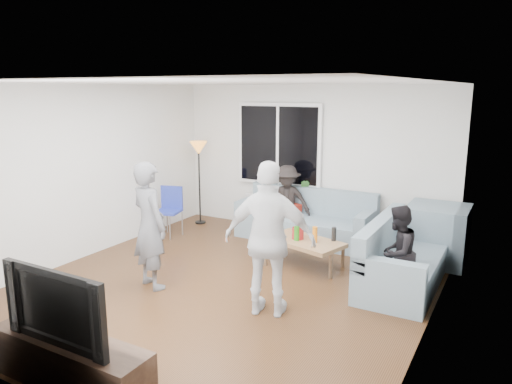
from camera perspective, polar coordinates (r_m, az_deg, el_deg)
The scene contains 30 objects.
floor at distance 6.44m, azimuth -3.45°, elevation -11.13°, with size 5.00×5.50×0.04m, color #56351C.
ceiling at distance 5.92m, azimuth -3.78°, elevation 13.05°, with size 5.00×5.50×0.04m, color white.
wall_back at distance 8.47m, azimuth 6.61°, elevation 3.77°, with size 5.00×0.04×2.60m, color silver.
wall_front at distance 4.09m, azimuth -25.27°, elevation -6.53°, with size 5.00×0.04×2.60m, color silver.
wall_left at distance 7.69m, azimuth -19.62°, elevation 2.28°, with size 0.04×5.50×2.60m, color silver.
wall_right at distance 5.17m, azimuth 20.63°, elevation -2.37°, with size 0.04×5.50×2.60m, color silver.
window_frame at distance 8.61m, azimuth 2.74°, elevation 5.66°, with size 1.62×0.06×1.47m, color white.
window_glass at distance 8.58m, azimuth 2.62°, elevation 5.63°, with size 1.50×0.02×1.35m, color black.
window_mullion at distance 8.57m, azimuth 2.59°, elevation 5.62°, with size 0.05×0.03×1.35m, color white.
radiator at distance 8.81m, azimuth 2.54°, elevation -2.41°, with size 1.30×0.12×0.62m, color silver.
potted_plant at distance 8.45m, azimuth 5.74°, elevation 0.28°, with size 0.19×0.15×0.35m, color #326528.
vase at distance 8.79m, azimuth 1.21°, elevation 0.23°, with size 0.17×0.17×0.18m, color white.
sofa_back_section at distance 8.15m, azimuth 5.84°, elevation -2.83°, with size 2.30×0.85×0.85m, color slate, non-canonical shape.
sofa_right_section at distance 6.60m, azimuth 17.36°, elevation -6.97°, with size 0.85×2.00×0.85m, color slate, non-canonical shape.
sofa_corner at distance 7.60m, azimuth 20.70°, elevation -4.68°, with size 0.85×0.85×0.85m, color slate.
cushion_yellow at distance 8.32m, azimuth 2.60°, elevation -1.86°, with size 0.38×0.32×0.14m, color gold.
cushion_red at distance 8.32m, azimuth 3.89°, elevation -1.88°, with size 0.36×0.30×0.13m, color maroon.
coffee_table at distance 7.02m, azimuth 5.75°, elevation -7.23°, with size 1.10×0.60×0.40m, color #9F724D.
pitcher at distance 6.97m, azimuth 5.00°, elevation -4.90°, with size 0.17×0.17×0.17m, color maroon.
side_chair at distance 8.46m, azimuth -10.43°, elevation -2.38°, with size 0.40×0.40×0.86m, color #2636A6, non-canonical shape.
floor_lamp at distance 9.11m, azimuth -6.75°, elevation 1.04°, with size 0.32×0.32×1.56m, color orange, non-canonical shape.
player_left at distance 6.26m, azimuth -12.54°, elevation -3.90°, with size 0.60×0.39×1.65m, color #55565A.
player_right at distance 5.36m, azimuth 1.63°, elevation -5.68°, with size 1.04×0.43×1.77m, color silver.
spectator_right at distance 6.09m, azimuth 16.45°, elevation -6.94°, with size 0.57×0.44×1.17m, color black.
spectator_back at distance 8.27m, azimuth 3.70°, elevation -1.12°, with size 0.81×0.47×1.26m, color black.
tv_console at distance 4.66m, azimuth -21.16°, elevation -18.39°, with size 1.60×0.40×0.44m, color #37261B.
television at distance 4.42m, azimuth -21.72°, elevation -12.18°, with size 1.15×0.15×0.66m, color black.
bottle_d at distance 6.84m, azimuth 7.02°, elevation -5.05°, with size 0.07×0.07×0.23m, color orange.
bottle_e at distance 6.95m, azimuth 9.25°, elevation -4.96°, with size 0.07×0.07×0.20m, color black.
bottle_b at distance 6.90m, azimuth 4.86°, elevation -4.93°, with size 0.08×0.08×0.21m, color #258518.
Camera 1 is at (3.22, -4.97, 2.53)m, focal length 33.62 mm.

